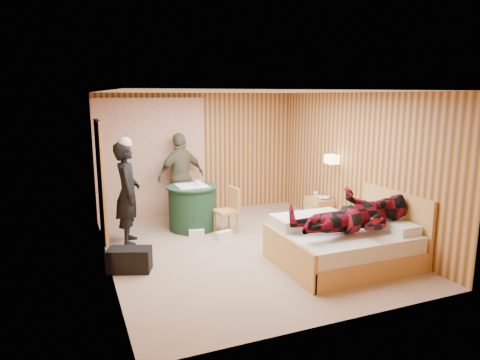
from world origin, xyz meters
name	(u,v)px	position (x,y,z in m)	size (l,w,h in m)	color
floor	(244,249)	(0.00, 0.00, 0.00)	(4.20, 5.00, 0.01)	tan
ceiling	(245,92)	(0.00, 0.00, 2.50)	(4.20, 5.00, 0.01)	white
wall_back	(198,153)	(0.00, 2.50, 1.25)	(4.20, 0.02, 2.50)	#D88A52
wall_left	(105,183)	(-2.10, 0.00, 1.25)	(0.02, 5.00, 2.50)	#D88A52
wall_right	(355,165)	(2.10, 0.00, 1.25)	(0.02, 5.00, 2.50)	#D88A52
curtain	(151,159)	(-1.00, 2.43, 1.20)	(2.20, 0.08, 2.40)	beige
doorway	(101,181)	(-2.06, 1.40, 1.02)	(0.06, 0.90, 2.05)	black
wall_lamp	(332,159)	(1.92, 0.45, 1.30)	(0.26, 0.24, 0.16)	gold
bed	(343,244)	(1.13, -1.09, 0.29)	(1.94, 1.48, 1.02)	#E7BA5E
nightstand	(319,210)	(1.88, 0.76, 0.26)	(0.39, 0.52, 0.51)	#E7BA5E
round_table	(192,207)	(-0.48, 1.35, 0.42)	(0.93, 0.93, 0.83)	#1F432C
chair_far	(182,192)	(-0.47, 2.08, 0.54)	(0.44, 0.44, 0.93)	#E7BA5E
chair_near	(229,206)	(0.09, 0.92, 0.48)	(0.43, 0.43, 0.83)	#E7BA5E
duffel_bag	(130,260)	(-1.85, -0.22, 0.17)	(0.60, 0.32, 0.34)	black
sneaker_left	(224,235)	(-0.13, 0.60, 0.07)	(0.30, 0.12, 0.13)	white
sneaker_right	(197,233)	(-0.54, 0.89, 0.06)	(0.27, 0.11, 0.12)	white
woman_standing	(128,193)	(-1.68, 1.01, 0.85)	(0.62, 0.41, 1.71)	black
man_at_table	(181,176)	(-0.48, 2.13, 0.86)	(1.01, 0.42, 1.72)	brown
man_on_bed	(356,205)	(1.15, -1.32, 0.94)	(1.77, 0.67, 0.86)	maroon
book_lower	(321,198)	(1.88, 0.71, 0.52)	(0.17, 0.22, 0.02)	white
book_upper	(321,197)	(1.88, 0.71, 0.54)	(0.16, 0.22, 0.02)	white
cup_nightstand	(316,194)	(1.88, 0.89, 0.55)	(0.10, 0.10, 0.09)	white
cup_table	(198,183)	(-0.38, 1.30, 0.87)	(0.12, 0.12, 0.10)	white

